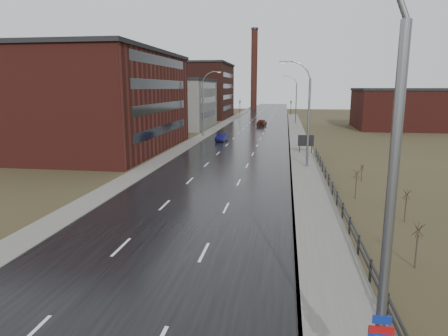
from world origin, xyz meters
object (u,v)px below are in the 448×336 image
(streetlight_main, at_px, (376,198))
(car_near, at_px, (222,138))
(billboard, at_px, (306,141))
(car_far, at_px, (262,123))

(streetlight_main, xyz_separation_m, car_near, (-12.16, 54.00, -5.41))
(billboard, distance_m, car_near, 16.55)
(billboard, bearing_deg, streetlight_main, -90.83)
(car_near, bearing_deg, car_far, 85.48)
(streetlight_main, relative_size, car_far, 2.71)
(streetlight_main, height_order, car_far, streetlight_main)
(car_near, relative_size, car_far, 0.88)
(streetlight_main, height_order, billboard, streetlight_main)
(streetlight_main, relative_size, billboard, 4.83)
(streetlight_main, bearing_deg, car_near, 102.69)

